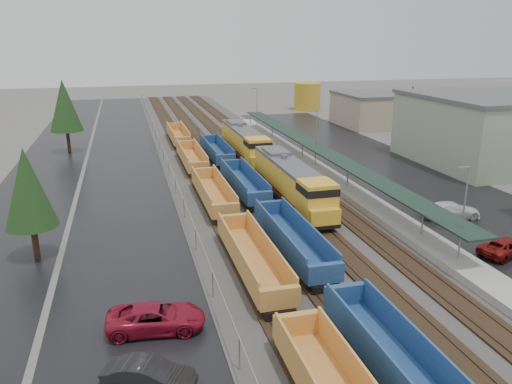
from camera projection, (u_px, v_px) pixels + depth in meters
ballast_strip at (229, 158)px, 73.01m from camera, size 20.00×160.00×0.08m
trackbed at (229, 157)px, 72.98m from camera, size 14.60×160.00×0.22m
west_parking_lot at (124, 164)px, 69.37m from camera, size 10.00×160.00×0.02m
west_road at (47, 169)px, 66.94m from camera, size 9.00×160.00×0.02m
east_commuter_lot at (380, 166)px, 68.41m from camera, size 16.00×100.00×0.02m
station_platform at (315, 165)px, 65.89m from camera, size 3.00×80.00×8.00m
chainlink_fence at (164, 153)px, 68.80m from camera, size 0.08×160.04×2.02m
distant_hills at (258, 77)px, 223.07m from camera, size 301.00×140.00×25.20m
tree_west_near at (28, 188)px, 38.24m from camera, size 3.96×3.96×9.00m
tree_west_far at (64, 106)px, 74.55m from camera, size 4.84×4.84×11.00m
tree_east at (411, 109)px, 76.07m from camera, size 4.40×4.40×10.00m
locomotive_lead at (292, 182)px, 52.04m from camera, size 3.06×20.16×4.56m
locomotive_trail at (245, 143)px, 71.44m from camera, size 3.06×20.16×4.56m
well_string_yellow at (229, 220)px, 44.76m from camera, size 2.65×97.87×2.35m
well_string_blue at (292, 240)px, 40.38m from camera, size 2.66×82.86×2.36m
storage_tank at (307, 96)px, 120.62m from camera, size 6.39×6.39×6.39m
parked_car_west_b at (149, 376)px, 24.81m from camera, size 3.37×4.89×1.53m
parked_car_west_c at (156, 318)px, 29.85m from camera, size 3.34×6.12×1.63m
parked_car_east_b at (505, 247)px, 40.23m from camera, size 3.68×5.37×1.36m
parked_car_east_c at (452, 210)px, 48.43m from camera, size 2.86×5.71×1.59m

